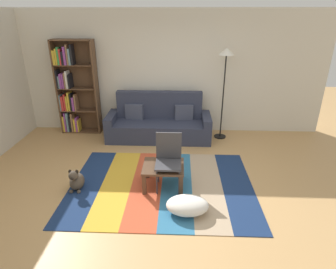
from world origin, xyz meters
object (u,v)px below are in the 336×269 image
at_px(coffee_table, 163,169).
at_px(pouf, 187,205).
at_px(bookshelf, 72,89).
at_px(standing_lamp, 226,64).
at_px(tv_remote, 160,164).
at_px(folding_chair, 169,156).
at_px(couch, 159,123).
at_px(dog, 76,181).

xyz_separation_m(coffee_table, pouf, (0.37, -0.66, -0.18)).
relative_size(bookshelf, coffee_table, 3.23).
relative_size(standing_lamp, tv_remote, 13.02).
xyz_separation_m(bookshelf, standing_lamp, (3.34, -0.21, 0.62)).
xyz_separation_m(standing_lamp, folding_chair, (-1.09, -2.01, -1.10)).
bearing_deg(coffee_table, standing_lamp, 59.94).
bearing_deg(bookshelf, couch, -8.22).
distance_m(coffee_table, tv_remote, 0.11).
xyz_separation_m(couch, coffee_table, (0.21, -1.95, -0.03)).
bearing_deg(dog, pouf, -16.28).
distance_m(couch, pouf, 2.69).
bearing_deg(dog, bookshelf, 108.53).
bearing_deg(coffee_table, pouf, -60.74).
height_order(standing_lamp, tv_remote, standing_lamp).
relative_size(standing_lamp, folding_chair, 2.17).
bearing_deg(standing_lamp, pouf, -106.59).
xyz_separation_m(couch, tv_remote, (0.15, -1.91, 0.05)).
distance_m(couch, bookshelf, 2.09).
bearing_deg(couch, tv_remote, -85.47).
bearing_deg(folding_chair, pouf, -19.95).
height_order(dog, folding_chair, folding_chair).
relative_size(bookshelf, folding_chair, 2.32).
bearing_deg(couch, coffee_table, -83.85).
height_order(coffee_table, folding_chair, folding_chair).
bearing_deg(tv_remote, folding_chair, -20.75).
relative_size(coffee_table, folding_chair, 0.72).
relative_size(bookshelf, tv_remote, 13.93).
distance_m(couch, standing_lamp, 1.89).
distance_m(dog, folding_chair, 1.51).
bearing_deg(tv_remote, standing_lamp, 48.43).
relative_size(pouf, dog, 1.50).
height_order(bookshelf, folding_chair, bookshelf).
relative_size(couch, pouf, 3.79).
xyz_separation_m(dog, tv_remote, (1.31, 0.20, 0.23)).
height_order(bookshelf, dog, bookshelf).
bearing_deg(coffee_table, couch, 96.15).
distance_m(coffee_table, folding_chair, 0.24).
bearing_deg(folding_chair, couch, 145.52).
xyz_separation_m(pouf, tv_remote, (-0.43, 0.71, 0.26)).
distance_m(pouf, folding_chair, 0.84).
bearing_deg(couch, dog, -118.82).
bearing_deg(tv_remote, pouf, -68.36).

